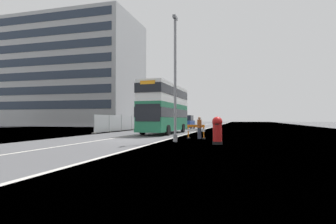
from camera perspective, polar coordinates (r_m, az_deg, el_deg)
ground at (r=19.93m, az=-6.99°, el=-6.05°), size 140.00×280.00×0.10m
double_decker_bus at (r=29.00m, az=-0.62°, el=0.86°), size 2.94×10.73×5.13m
lamppost_foreground at (r=18.78m, az=1.51°, el=6.29°), size 0.29×0.70×8.64m
red_pillar_postbox at (r=16.87m, az=10.26°, el=-3.56°), size 0.62×0.62×1.69m
roadworks_barrier at (r=21.69m, az=5.85°, el=-3.80°), size 1.47×0.66×1.09m
construction_site_fence at (r=40.79m, az=-6.70°, el=-2.23°), size 0.44×24.00×2.08m
car_oncoming_near at (r=43.04m, az=4.02°, el=-2.21°), size 1.95×4.36×2.12m
car_receding_mid at (r=52.08m, az=1.66°, el=-2.10°), size 1.97×4.21×2.08m
bare_tree_far_verge_near at (r=67.34m, az=-3.39°, el=-0.94°), size 3.21×2.86×4.15m
bare_tree_far_verge_mid at (r=62.97m, az=-6.16°, el=-0.67°), size 3.69×2.14×4.52m
pedestrian_at_kerb at (r=21.55m, az=6.58°, el=-3.26°), size 0.34×0.34×1.73m
backdrop_office_block at (r=69.39m, az=-19.37°, el=7.51°), size 31.11×17.23×24.54m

